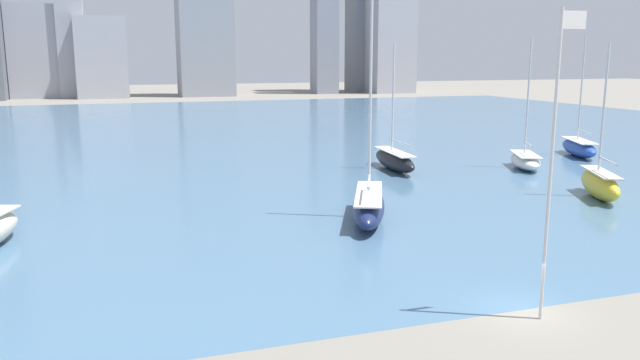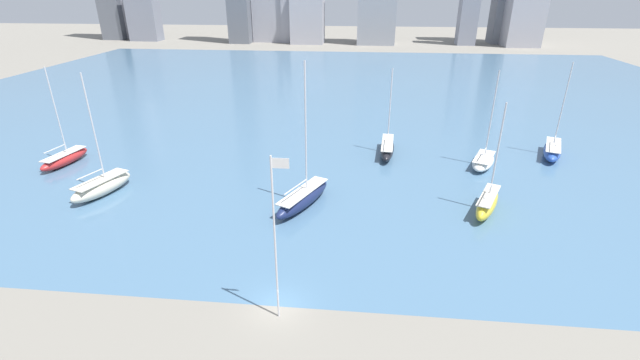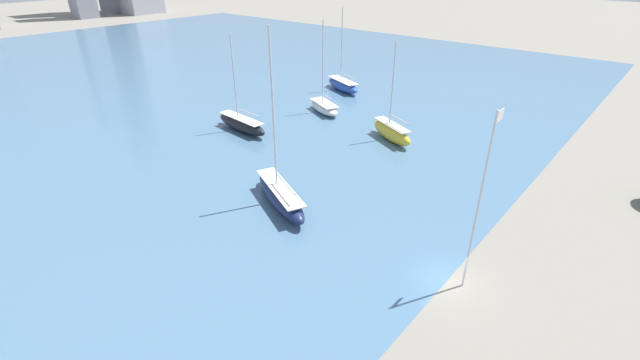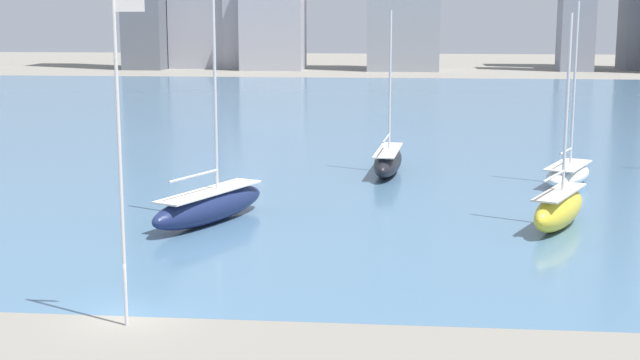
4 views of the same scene
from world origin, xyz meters
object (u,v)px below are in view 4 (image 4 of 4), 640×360
sailboat_navy (210,205)px  sailboat_yellow (559,208)px  sailboat_white (568,173)px  flag_pole (121,150)px  sailboat_black (388,161)px

sailboat_navy → sailboat_yellow: size_ratio=1.31×
sailboat_navy → sailboat_white: (23.02, 13.87, -0.20)m
flag_pole → sailboat_yellow: flag_pole is taller
sailboat_yellow → sailboat_black: sailboat_black is taller
flag_pole → sailboat_black: bearing=74.8°
sailboat_white → sailboat_yellow: (-2.83, -13.34, 0.30)m
flag_pole → sailboat_black: size_ratio=1.05×
sailboat_yellow → sailboat_black: bearing=145.9°
sailboat_navy → sailboat_white: size_ratio=1.23×
flag_pole → sailboat_white: 39.20m
sailboat_yellow → sailboat_black: (-10.10, 16.80, -0.14)m
sailboat_navy → sailboat_yellow: (20.19, 0.54, 0.10)m
sailboat_navy → sailboat_yellow: 20.20m
flag_pole → sailboat_white: (22.43, 31.56, -6.13)m
flag_pole → sailboat_white: bearing=54.6°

